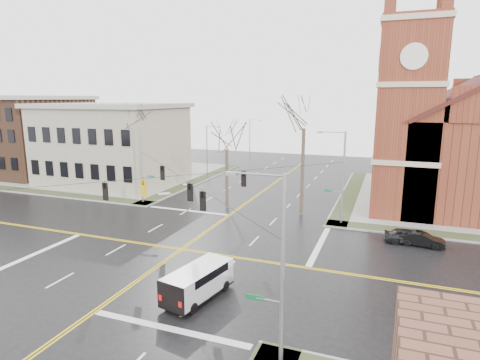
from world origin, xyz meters
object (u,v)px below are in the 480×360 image
(parked_car_a, at_px, (407,236))
(tree_ne, at_px, (304,123))
(streetlight_north_b, at_px, (251,138))
(parked_car_b, at_px, (422,239))
(tree_nw_near, at_px, (227,146))
(church, at_px, (478,132))
(streetlight_north_a, at_px, (208,150))
(cargo_van, at_px, (200,279))
(signal_pole_nw, at_px, (142,162))
(signal_pole_se, at_px, (279,267))
(tree_nw_far, at_px, (136,126))
(signal_pole_ne, at_px, (341,175))

(parked_car_a, height_order, tree_ne, tree_ne)
(streetlight_north_b, distance_m, parked_car_b, 49.87)
(parked_car_a, relative_size, tree_nw_near, 0.39)
(church, relative_size, tree_nw_near, 2.83)
(parked_car_b, relative_size, tree_ne, 0.27)
(streetlight_north_a, xyz_separation_m, cargo_van, (15.67, -34.66, -3.31))
(streetlight_north_a, bearing_deg, parked_car_a, -35.41)
(streetlight_north_b, height_order, parked_car_b, streetlight_north_b)
(church, distance_m, tree_nw_near, 28.63)
(parked_car_b, bearing_deg, streetlight_north_b, 41.85)
(streetlight_north_b, bearing_deg, cargo_van, -74.01)
(cargo_van, relative_size, tree_nw_near, 0.56)
(signal_pole_nw, bearing_deg, signal_pole_se, -45.45)
(church, distance_m, signal_pole_se, 38.85)
(streetlight_north_a, height_order, streetlight_north_b, same)
(parked_car_b, xyz_separation_m, tree_nw_near, (-20.03, 5.53, 6.46))
(parked_car_b, bearing_deg, cargo_van, 142.58)
(church, xyz_separation_m, cargo_van, (-19.75, -31.44, -7.28))
(church, height_order, cargo_van, church)
(cargo_van, distance_m, parked_car_a, 19.24)
(signal_pole_se, height_order, tree_ne, tree_ne)
(streetlight_north_a, distance_m, tree_ne, 23.42)
(tree_ne, bearing_deg, signal_pole_nw, -173.36)
(signal_pole_nw, xyz_separation_m, tree_nw_far, (-2.09, 2.09, 3.97))
(signal_pole_ne, relative_size, streetlight_north_b, 1.12)
(signal_pole_ne, distance_m, streetlight_north_a, 27.48)
(streetlight_north_a, height_order, parked_car_a, streetlight_north_a)
(tree_nw_near, bearing_deg, signal_pole_ne, -8.15)
(church, height_order, parked_car_a, church)
(cargo_van, bearing_deg, parked_car_b, 58.10)
(signal_pole_nw, height_order, streetlight_north_b, signal_pole_nw)
(signal_pole_se, height_order, tree_nw_far, tree_nw_far)
(church, relative_size, streetlight_north_a, 3.44)
(tree_nw_near, bearing_deg, signal_pole_se, -62.81)
(streetlight_north_b, xyz_separation_m, tree_ne, (17.72, -34.36, 5.30))
(tree_nw_near, bearing_deg, signal_pole_nw, -169.54)
(streetlight_north_a, xyz_separation_m, tree_ne, (17.72, -14.36, 5.30))
(signal_pole_nw, xyz_separation_m, parked_car_a, (28.77, -3.48, -4.30))
(streetlight_north_a, bearing_deg, cargo_van, -65.68)
(streetlight_north_a, bearing_deg, tree_nw_far, -100.82)
(streetlight_north_a, height_order, tree_ne, tree_ne)
(parked_car_a, bearing_deg, streetlight_north_a, 51.17)
(streetlight_north_b, relative_size, cargo_van, 1.48)
(signal_pole_ne, relative_size, tree_ne, 0.67)
(church, distance_m, streetlight_north_a, 35.78)
(signal_pole_ne, distance_m, parked_car_b, 9.25)
(church, bearing_deg, cargo_van, -122.14)
(parked_car_b, xyz_separation_m, tree_nw_far, (-32.00, 5.80, 8.32))
(signal_pole_nw, distance_m, parked_car_b, 30.46)
(streetlight_north_a, xyz_separation_m, parked_car_b, (29.25, -20.21, -3.87))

